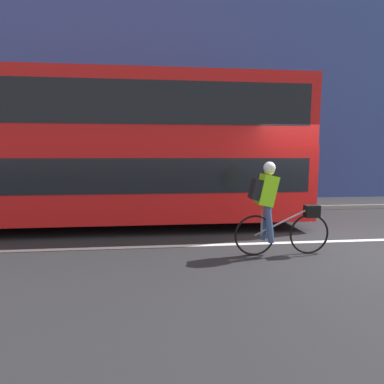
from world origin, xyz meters
name	(u,v)px	position (x,y,z in m)	size (l,w,h in m)	color
ground_plane	(335,246)	(0.00, 0.00, 0.00)	(80.00, 80.00, 0.00)	#232326
road_center_line	(327,241)	(0.00, 0.30, 0.00)	(50.00, 0.14, 0.01)	silver
sidewalk_curb	(258,204)	(0.00, 4.85, 0.07)	(60.00, 1.96, 0.14)	gray
building_facade	(252,97)	(0.00, 5.98, 4.04)	(60.00, 0.30, 8.08)	#33478C
bus	(72,147)	(-5.66, 2.23, 2.03)	(11.55, 2.47, 3.67)	black
cyclist_on_bike	(274,206)	(-1.47, -0.41, 0.91)	(1.77, 0.32, 1.70)	black
trash_bin	(221,190)	(-1.39, 4.75, 0.60)	(0.51, 0.51, 0.92)	#515156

